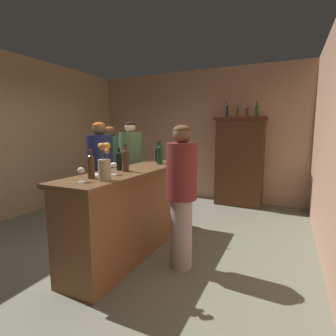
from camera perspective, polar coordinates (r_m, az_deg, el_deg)
floor at (r=3.64m, az=-11.85°, el=-17.26°), size 8.15×8.15×0.00m
wall_back at (r=6.15m, az=5.99°, el=7.19°), size 4.99×0.12×2.91m
bar_counter at (r=3.41m, az=-7.63°, el=-9.20°), size 0.60×2.28×1.07m
display_cabinet at (r=5.59m, az=15.48°, el=1.68°), size 1.02×0.47×1.83m
wine_bottle_malbec at (r=4.01m, az=-2.33°, el=3.18°), size 0.07×0.07×0.31m
wine_bottle_chardonnay at (r=3.24m, az=-10.70°, el=1.79°), size 0.07×0.07×0.29m
wine_bottle_rose at (r=3.11m, az=-9.31°, el=1.94°), size 0.07×0.07×0.32m
wine_bottle_pinot at (r=2.74m, az=-16.63°, el=0.57°), size 0.07×0.07×0.29m
wine_bottle_syrah at (r=3.77m, az=-1.83°, el=3.16°), size 0.08×0.08×0.34m
wine_glass_front at (r=2.57m, az=-18.63°, el=-0.75°), size 0.07×0.07×0.14m
wine_glass_mid at (r=2.91m, az=-11.89°, el=0.48°), size 0.07×0.07×0.14m
flower_arrangement at (r=2.58m, az=-13.84°, el=0.67°), size 0.14×0.13×0.37m
cheese_plate at (r=2.92m, az=-15.55°, el=-1.47°), size 0.15×0.15×0.01m
display_bottle_left at (r=5.64m, az=12.82°, el=12.30°), size 0.07×0.07×0.32m
display_bottle_midleft at (r=5.59m, az=14.95°, el=12.00°), size 0.06×0.06×0.29m
display_bottle_center at (r=5.56m, az=16.90°, el=11.96°), size 0.08×0.08×0.29m
display_bottle_midright at (r=5.54m, az=18.92°, el=12.07°), size 0.08×0.08×0.31m
patron_redhead at (r=3.93m, az=-14.62°, el=-1.39°), size 0.37×0.37×1.68m
patron_in_navy at (r=4.52m, az=-8.16°, el=0.18°), size 0.39×0.39×1.71m
patron_in_grey at (r=4.97m, az=-12.52°, el=0.41°), size 0.35×0.35×1.64m
bartender at (r=2.87m, az=3.01°, el=-5.12°), size 0.34×0.34×1.62m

